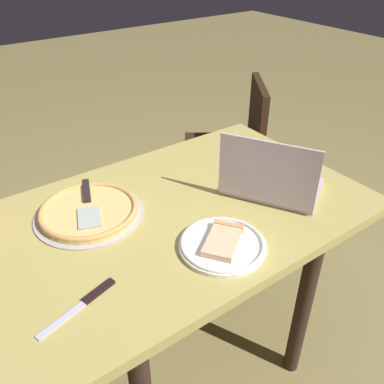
# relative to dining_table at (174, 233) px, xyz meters

# --- Properties ---
(ground_plane) EXTENTS (12.00, 12.00, 0.00)m
(ground_plane) POSITION_rel_dining_table_xyz_m (0.00, 0.00, -0.65)
(ground_plane) COLOR olive
(dining_table) EXTENTS (1.31, 0.82, 0.75)m
(dining_table) POSITION_rel_dining_table_xyz_m (0.00, 0.00, 0.00)
(dining_table) COLOR #A8984E
(dining_table) RESTS_ON ground_plane
(laptop) EXTENTS (0.37, 0.40, 0.24)m
(laptop) POSITION_rel_dining_table_xyz_m (0.33, -0.11, 0.15)
(laptop) COLOR #C0B2C5
(laptop) RESTS_ON dining_table
(pizza_plate) EXTENTS (0.26, 0.26, 0.04)m
(pizza_plate) POSITION_rel_dining_table_xyz_m (0.02, -0.24, 0.11)
(pizza_plate) COLOR white
(pizza_plate) RESTS_ON dining_table
(pizza_tray) EXTENTS (0.36, 0.36, 0.03)m
(pizza_tray) POSITION_rel_dining_table_xyz_m (-0.24, 0.14, 0.11)
(pizza_tray) COLOR #A8A6A0
(pizza_tray) RESTS_ON dining_table
(table_knife) EXTENTS (0.23, 0.08, 0.01)m
(table_knife) POSITION_rel_dining_table_xyz_m (-0.40, -0.20, 0.10)
(table_knife) COLOR #B4B0CB
(table_knife) RESTS_ON dining_table
(chair_near) EXTENTS (0.58, 0.58, 0.86)m
(chair_near) POSITION_rel_dining_table_xyz_m (0.81, 0.61, -0.14)
(chair_near) COLOR black
(chair_near) RESTS_ON ground_plane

